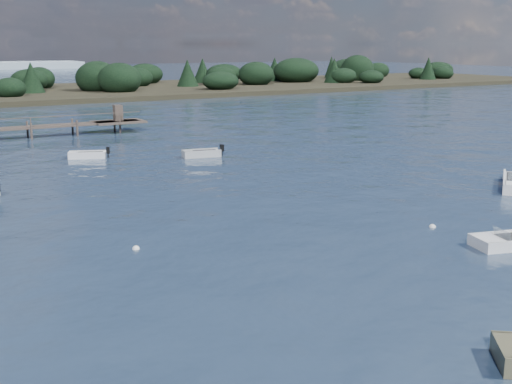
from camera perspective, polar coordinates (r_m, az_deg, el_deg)
ground at (r=76.78m, az=-17.84°, el=5.95°), size 400.00×400.00×0.00m
tender_far_white at (r=51.41m, az=-14.76°, el=3.09°), size 3.15×2.08×1.07m
tender_far_grey_b at (r=50.51m, az=-4.86°, el=3.32°), size 3.36×1.70×1.13m
buoy_b at (r=32.15m, az=15.40°, el=-3.04°), size 0.32×0.32×0.32m
buoy_c at (r=28.24m, az=-10.62°, el=-5.01°), size 0.32×0.32×0.32m
buoy_d at (r=45.19m, az=21.18°, el=1.12°), size 0.32×0.32×0.32m
far_headland at (r=122.00m, az=-10.67°, el=9.67°), size 190.00×40.00×5.80m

